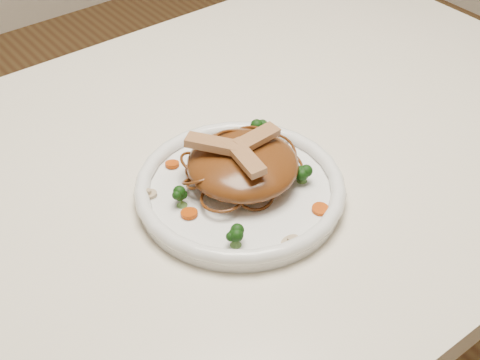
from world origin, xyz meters
TOP-DOWN VIEW (x-y plane):
  - table at (0.00, 0.00)m, footprint 1.20×0.80m
  - plate at (-0.06, -0.08)m, footprint 0.35×0.35m
  - noodle_mound at (-0.05, -0.07)m, footprint 0.18×0.18m
  - chicken_a at (-0.03, -0.07)m, footprint 0.07×0.03m
  - chicken_b at (-0.08, -0.04)m, footprint 0.06×0.07m
  - chicken_c at (-0.06, -0.09)m, footprint 0.03×0.07m
  - broccoli_0 at (0.03, -0.01)m, footprint 0.03×0.03m
  - broccoli_1 at (-0.14, -0.06)m, footprint 0.03×0.03m
  - broccoli_2 at (-0.13, -0.16)m, footprint 0.03×0.03m
  - broccoli_3 at (0.01, -0.12)m, footprint 0.03×0.03m
  - carrot_0 at (-0.01, 0.00)m, footprint 0.03×0.03m
  - carrot_1 at (-0.14, -0.08)m, footprint 0.03×0.03m
  - carrot_2 at (0.02, -0.07)m, footprint 0.02×0.02m
  - carrot_3 at (-0.11, 0.01)m, footprint 0.02×0.02m
  - carrot_4 at (-0.01, -0.17)m, footprint 0.02×0.02m
  - mushroom_0 at (-0.08, -0.19)m, footprint 0.03×0.03m
  - mushroom_1 at (0.03, -0.02)m, footprint 0.03×0.03m
  - mushroom_2 at (-0.17, -0.02)m, footprint 0.03×0.03m
  - mushroom_3 at (0.00, 0.02)m, footprint 0.03×0.03m

SIDE VIEW (x-z plane):
  - table at x=0.00m, z-range 0.28..1.03m
  - plate at x=-0.06m, z-range 0.75..0.77m
  - carrot_0 at x=-0.01m, z-range 0.77..0.77m
  - carrot_1 at x=-0.14m, z-range 0.77..0.77m
  - carrot_2 at x=0.02m, z-range 0.77..0.77m
  - carrot_3 at x=-0.11m, z-range 0.77..0.77m
  - carrot_4 at x=-0.01m, z-range 0.77..0.77m
  - mushroom_0 at x=-0.08m, z-range 0.77..0.77m
  - mushroom_1 at x=0.03m, z-range 0.77..0.77m
  - mushroom_2 at x=-0.17m, z-range 0.77..0.77m
  - mushroom_3 at x=0.00m, z-range 0.77..0.77m
  - broccoli_2 at x=-0.13m, z-range 0.77..0.79m
  - broccoli_1 at x=-0.14m, z-range 0.77..0.80m
  - broccoli_0 at x=0.03m, z-range 0.77..0.80m
  - broccoli_3 at x=0.01m, z-range 0.77..0.80m
  - noodle_mound at x=-0.05m, z-range 0.77..0.82m
  - chicken_a at x=-0.03m, z-range 0.82..0.83m
  - chicken_c at x=-0.06m, z-range 0.82..0.83m
  - chicken_b at x=-0.08m, z-range 0.82..0.83m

